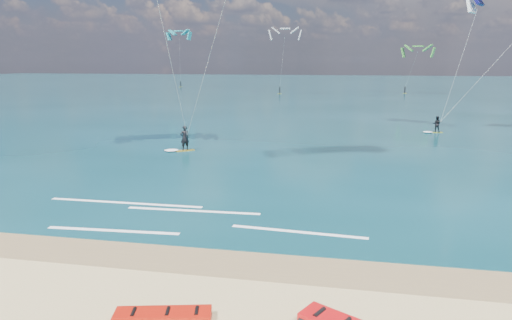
{
  "coord_description": "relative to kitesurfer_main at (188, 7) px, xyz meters",
  "views": [
    {
      "loc": [
        7.11,
        -11.7,
        7.1
      ],
      "look_at": [
        3.39,
        8.0,
        2.67
      ],
      "focal_mm": 32.0,
      "sensor_mm": 36.0,
      "label": 1
    }
  ],
  "objects": [
    {
      "name": "kitesurfer_main",
      "position": [
        0.0,
        0.0,
        0.0
      ],
      "size": [
        12.2,
        11.79,
        20.59
      ],
      "rotation": [
        0.0,
        0.0,
        0.67
      ],
      "color": "gold",
      "rests_on": "sea"
    },
    {
      "name": "shoreline_foam",
      "position": [
        2.61,
        -10.47,
        -10.37
      ],
      "size": [
        15.87,
        4.07,
        0.01
      ],
      "color": "white",
      "rests_on": "ground"
    },
    {
      "name": "kitesurfer_far",
      "position": [
        21.95,
        16.64,
        -2.51
      ],
      "size": [
        11.07,
        4.98,
        14.76
      ],
      "rotation": [
        0.0,
        0.0,
        0.15
      ],
      "color": "#CCD820",
      "rests_on": "sea"
    },
    {
      "name": "distant_kites",
      "position": [
        -5.76,
        71.88,
        -4.16
      ],
      "size": [
        61.32,
        22.13,
        14.02
      ],
      "color": "#35812F",
      "rests_on": "ground"
    },
    {
      "name": "wet_sand_strip",
      "position": [
        2.87,
        -14.65,
        -10.41
      ],
      "size": [
        320.0,
        2.4,
        0.01
      ],
      "primitive_type": "cube",
      "color": "brown",
      "rests_on": "ground"
    },
    {
      "name": "ground",
      "position": [
        2.87,
        22.35,
        -10.42
      ],
      "size": [
        320.0,
        320.0,
        0.0
      ],
      "primitive_type": "plane",
      "color": "tan",
      "rests_on": "ground"
    },
    {
      "name": "sea",
      "position": [
        2.87,
        86.35,
        -10.4
      ],
      "size": [
        320.0,
        200.0,
        0.04
      ],
      "primitive_type": "cube",
      "color": "#0A3238",
      "rests_on": "ground"
    }
  ]
}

